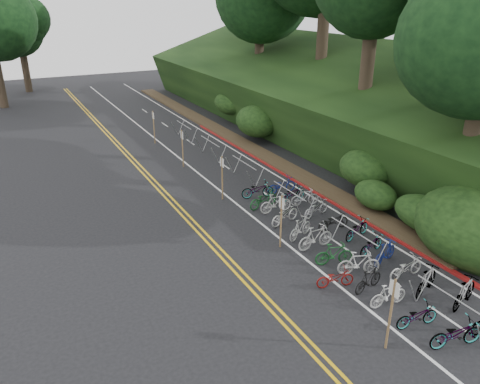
{
  "coord_description": "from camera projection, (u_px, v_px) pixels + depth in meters",
  "views": [
    {
      "loc": [
        -9.47,
        -10.49,
        10.4
      ],
      "look_at": [
        0.5,
        8.72,
        1.3
      ],
      "focal_mm": 35.0,
      "sensor_mm": 36.0,
      "label": 1
    }
  ],
  "objects": [
    {
      "name": "road_markings",
      "position": [
        230.0,
        205.0,
        25.16
      ],
      "size": [
        7.47,
        80.0,
        0.01
      ],
      "color": "gold",
      "rests_on": "ground"
    },
    {
      "name": "bike_rack_front",
      "position": [
        451.0,
        303.0,
        15.78
      ],
      "size": [
        1.11,
        2.95,
        1.09
      ],
      "color": "#A1A2A4",
      "rests_on": "ground"
    },
    {
      "name": "embankment",
      "position": [
        320.0,
        104.0,
        36.72
      ],
      "size": [
        14.3,
        48.14,
        9.11
      ],
      "color": "black",
      "rests_on": "ground"
    },
    {
      "name": "bike_valet",
      "position": [
        338.0,
        236.0,
        20.89
      ],
      "size": [
        3.42,
        15.32,
        1.1
      ],
      "color": "slate",
      "rests_on": "ground"
    },
    {
      "name": "bike_front",
      "position": [
        335.0,
        278.0,
        17.95
      ],
      "size": [
        0.91,
        1.6,
        0.79
      ],
      "primitive_type": "imported",
      "rotation": [
        0.0,
        0.0,
        1.3
      ],
      "color": "maroon",
      "rests_on": "ground"
    },
    {
      "name": "bike_racks_rest",
      "position": [
        244.0,
        167.0,
        28.21
      ],
      "size": [
        1.14,
        23.0,
        1.17
      ],
      "color": "#A1A2A4",
      "rests_on": "ground"
    },
    {
      "name": "ground",
      "position": [
        340.0,
        312.0,
        16.63
      ],
      "size": [
        120.0,
        120.0,
        0.0
      ],
      "primitive_type": "plane",
      "color": "black",
      "rests_on": "ground"
    },
    {
      "name": "red_curb",
      "position": [
        290.0,
        177.0,
        28.85
      ],
      "size": [
        0.25,
        28.0,
        0.1
      ],
      "primitive_type": "cube",
      "color": "maroon",
      "rests_on": "ground"
    },
    {
      "name": "signposts_rest",
      "position": [
        201.0,
        159.0,
        27.79
      ],
      "size": [
        0.08,
        18.4,
        2.5
      ],
      "color": "brown",
      "rests_on": "ground"
    },
    {
      "name": "signpost_near",
      "position": [
        391.0,
        310.0,
        14.38
      ],
      "size": [
        0.08,
        0.4,
        2.58
      ],
      "color": "brown",
      "rests_on": "ground"
    }
  ]
}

